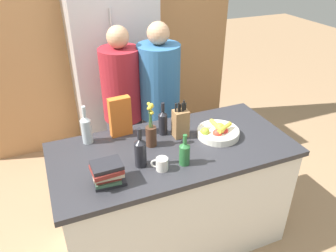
# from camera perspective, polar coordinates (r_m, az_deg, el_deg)

# --- Properties ---
(ground_plane) EXTENTS (14.00, 14.00, 0.00)m
(ground_plane) POSITION_cam_1_polar(r_m,az_deg,el_deg) (2.95, 0.81, -18.42)
(ground_plane) COLOR #A37F5B
(kitchen_island) EXTENTS (1.73, 0.83, 0.90)m
(kitchen_island) POSITION_cam_1_polar(r_m,az_deg,el_deg) (2.62, 0.88, -11.88)
(kitchen_island) COLOR silver
(kitchen_island) RESTS_ON ground_plane
(back_wall_wood) EXTENTS (2.93, 0.12, 2.60)m
(back_wall_wood) POSITION_cam_1_polar(r_m,az_deg,el_deg) (3.79, -10.33, 15.87)
(back_wall_wood) COLOR #AD7A4C
(back_wall_wood) RESTS_ON ground_plane
(refrigerator) EXTENTS (0.83, 0.62, 2.03)m
(refrigerator) POSITION_cam_1_polar(r_m,az_deg,el_deg) (3.53, -9.40, 9.98)
(refrigerator) COLOR #B7B7BC
(refrigerator) RESTS_ON ground_plane
(fruit_bowl) EXTENTS (0.32, 0.32, 0.10)m
(fruit_bowl) POSITION_cam_1_polar(r_m,az_deg,el_deg) (2.48, 8.70, -1.02)
(fruit_bowl) COLOR silver
(fruit_bowl) RESTS_ON kitchen_island
(knife_block) EXTENTS (0.11, 0.09, 0.29)m
(knife_block) POSITION_cam_1_polar(r_m,az_deg,el_deg) (2.42, 2.19, 0.53)
(knife_block) COLOR olive
(knife_block) RESTS_ON kitchen_island
(flower_vase) EXTENTS (0.08, 0.08, 0.34)m
(flower_vase) POSITION_cam_1_polar(r_m,az_deg,el_deg) (2.31, -2.98, -1.00)
(flower_vase) COLOR #4C2D1E
(flower_vase) RESTS_ON kitchen_island
(cereal_box) EXTENTS (0.17, 0.07, 0.31)m
(cereal_box) POSITION_cam_1_polar(r_m,az_deg,el_deg) (2.44, -8.32, 1.62)
(cereal_box) COLOR orange
(cereal_box) RESTS_ON kitchen_island
(coffee_mug) EXTENTS (0.11, 0.08, 0.09)m
(coffee_mug) POSITION_cam_1_polar(r_m,az_deg,el_deg) (2.11, -1.14, -6.64)
(coffee_mug) COLOR silver
(coffee_mug) RESTS_ON kitchen_island
(book_stack) EXTENTS (0.20, 0.16, 0.14)m
(book_stack) POSITION_cam_1_polar(r_m,az_deg,el_deg) (2.02, -10.49, -8.09)
(book_stack) COLOR #232328
(book_stack) RESTS_ON kitchen_island
(bottle_oil) EXTENTS (0.07, 0.07, 0.22)m
(bottle_oil) POSITION_cam_1_polar(r_m,az_deg,el_deg) (2.14, 2.90, -4.66)
(bottle_oil) COLOR #286633
(bottle_oil) RESTS_ON kitchen_island
(bottle_vinegar) EXTENTS (0.08, 0.08, 0.28)m
(bottle_vinegar) POSITION_cam_1_polar(r_m,az_deg,el_deg) (2.12, -4.84, -4.41)
(bottle_vinegar) COLOR black
(bottle_vinegar) RESTS_ON kitchen_island
(bottle_wine) EXTENTS (0.08, 0.08, 0.29)m
(bottle_wine) POSITION_cam_1_polar(r_m,az_deg,el_deg) (2.42, -14.04, -0.41)
(bottle_wine) COLOR #B2BCC1
(bottle_wine) RESTS_ON kitchen_island
(bottle_water) EXTENTS (0.07, 0.07, 0.26)m
(bottle_water) POSITION_cam_1_polar(r_m,az_deg,el_deg) (2.45, -0.85, 0.74)
(bottle_water) COLOR black
(bottle_water) RESTS_ON kitchen_island
(person_at_sink) EXTENTS (0.35, 0.35, 1.60)m
(person_at_sink) POSITION_cam_1_polar(r_m,az_deg,el_deg) (2.98, -7.84, 3.68)
(person_at_sink) COLOR #383842
(person_at_sink) RESTS_ON ground_plane
(person_in_blue) EXTENTS (0.37, 0.37, 1.62)m
(person_in_blue) POSITION_cam_1_polar(r_m,az_deg,el_deg) (2.98, -1.54, 4.18)
(person_in_blue) COLOR #383842
(person_in_blue) RESTS_ON ground_plane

